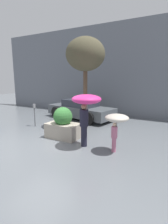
% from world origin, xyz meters
% --- Properties ---
extents(ground_plane, '(40.00, 40.00, 0.00)m').
position_xyz_m(ground_plane, '(0.00, 0.00, 0.00)').
color(ground_plane, slate).
extents(building_facade, '(18.00, 0.30, 6.00)m').
position_xyz_m(building_facade, '(0.00, 6.50, 3.00)').
color(building_facade, slate).
rests_on(building_facade, ground).
extents(planter_box, '(1.39, 0.84, 1.32)m').
position_xyz_m(planter_box, '(0.42, 0.89, 0.56)').
color(planter_box, '#9E9384').
rests_on(planter_box, ground).
extents(person_adult, '(1.05, 1.05, 1.94)m').
position_xyz_m(person_adult, '(1.75, 0.44, 1.56)').
color(person_adult, '#1E1E2D').
rests_on(person_adult, ground).
extents(person_child, '(0.78, 0.78, 1.34)m').
position_xyz_m(person_child, '(2.87, 0.50, 1.11)').
color(person_child, '#B76684').
rests_on(person_child, ground).
extents(parked_car_near, '(4.54, 2.51, 1.20)m').
position_xyz_m(parked_car_near, '(-0.74, 4.35, 0.58)').
color(parked_car_near, '#4C5156').
rests_on(parked_car_near, ground).
extents(street_tree, '(1.87, 1.87, 4.40)m').
position_xyz_m(street_tree, '(0.53, 2.65, 3.56)').
color(street_tree, brown).
rests_on(street_tree, ground).
extents(parking_meter, '(0.14, 0.14, 1.19)m').
position_xyz_m(parking_meter, '(-1.93, 1.63, 0.86)').
color(parking_meter, '#595B60').
rests_on(parking_meter, ground).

